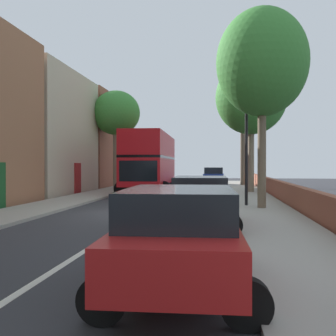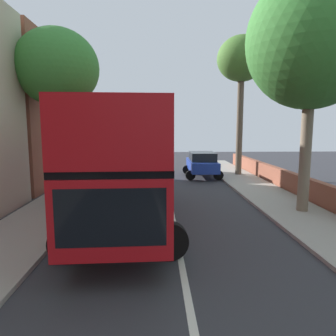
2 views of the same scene
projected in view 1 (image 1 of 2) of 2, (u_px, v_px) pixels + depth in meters
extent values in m
plane|color=#333338|center=(144.00, 213.00, 16.27)|extent=(84.00, 84.00, 0.00)
cube|color=silver|center=(144.00, 213.00, 16.27)|extent=(0.16, 54.00, 0.01)
cube|color=#9E998E|center=(32.00, 210.00, 16.92)|extent=(2.60, 60.00, 0.12)
cube|color=#9E998E|center=(266.00, 213.00, 15.62)|extent=(2.60, 60.00, 0.12)
cube|color=beige|center=(49.00, 133.00, 26.87)|extent=(4.00, 9.22, 8.27)
cube|color=maroon|center=(78.00, 179.00, 26.63)|extent=(0.08, 1.10, 2.10)
cube|color=brown|center=(94.00, 141.00, 36.39)|extent=(4.00, 9.22, 8.38)
cube|color=maroon|center=(115.00, 175.00, 36.15)|extent=(0.08, 1.10, 2.10)
cube|color=brown|center=(306.00, 202.00, 15.41)|extent=(0.36, 54.00, 1.07)
cube|color=red|center=(151.00, 171.00, 27.36)|extent=(2.86, 10.20, 1.70)
cube|color=black|center=(151.00, 158.00, 27.36)|extent=(2.88, 10.10, 0.16)
cube|color=red|center=(151.00, 146.00, 27.35)|extent=(2.86, 10.20, 1.50)
cube|color=black|center=(138.00, 171.00, 22.35)|extent=(2.20, 0.14, 1.19)
cylinder|color=black|center=(164.00, 189.00, 23.82)|extent=(1.01, 0.34, 1.00)
cylinder|color=black|center=(122.00, 189.00, 24.07)|extent=(1.01, 0.34, 1.00)
cylinder|color=black|center=(173.00, 184.00, 30.67)|extent=(1.01, 0.34, 1.00)
cylinder|color=black|center=(141.00, 184.00, 30.92)|extent=(1.01, 0.34, 1.00)
cube|color=#AD1919|center=(201.00, 203.00, 12.40)|extent=(1.83, 4.31, 0.61)
cube|color=black|center=(201.00, 185.00, 12.18)|extent=(1.65, 2.38, 0.54)
cylinder|color=black|center=(176.00, 212.00, 13.82)|extent=(0.65, 0.24, 0.64)
cylinder|color=black|center=(227.00, 213.00, 13.62)|extent=(0.65, 0.24, 0.64)
cylinder|color=black|center=(168.00, 224.00, 11.19)|extent=(0.65, 0.24, 0.64)
cylinder|color=black|center=(231.00, 225.00, 11.00)|extent=(0.65, 0.24, 0.64)
cube|color=#AD1919|center=(180.00, 242.00, 6.13)|extent=(1.88, 4.25, 0.65)
cube|color=black|center=(179.00, 206.00, 5.92)|extent=(1.67, 2.36, 0.52)
cylinder|color=black|center=(138.00, 253.00, 7.51)|extent=(0.65, 0.24, 0.64)
cylinder|color=black|center=(232.00, 255.00, 7.34)|extent=(0.65, 0.24, 0.64)
cylinder|color=black|center=(103.00, 299.00, 4.93)|extent=(0.65, 0.24, 0.64)
cylinder|color=black|center=(246.00, 304.00, 4.76)|extent=(0.65, 0.24, 0.64)
cube|color=#1E389E|center=(214.00, 177.00, 36.46)|extent=(1.83, 4.23, 0.68)
cube|color=black|center=(214.00, 171.00, 36.24)|extent=(1.67, 2.34, 0.57)
cylinder|color=black|center=(205.00, 182.00, 37.88)|extent=(0.64, 0.23, 0.64)
cylinder|color=black|center=(224.00, 182.00, 37.62)|extent=(0.64, 0.23, 0.64)
cylinder|color=black|center=(203.00, 183.00, 35.30)|extent=(0.64, 0.23, 0.64)
cylinder|color=black|center=(224.00, 183.00, 35.04)|extent=(0.64, 0.23, 0.64)
cylinder|color=#7A6B56|center=(251.00, 153.00, 27.10)|extent=(0.43, 0.43, 5.29)
ellipsoid|color=#387F33|center=(251.00, 97.00, 27.07)|extent=(4.86, 4.86, 5.10)
cylinder|color=brown|center=(262.00, 146.00, 17.16)|extent=(0.37, 0.37, 5.34)
ellipsoid|color=#387F33|center=(262.00, 62.00, 17.12)|extent=(3.97, 3.97, 4.70)
cylinder|color=brown|center=(243.00, 147.00, 36.41)|extent=(0.43, 0.43, 7.05)
ellipsoid|color=#47752D|center=(243.00, 100.00, 36.37)|extent=(3.32, 3.32, 3.03)
cylinder|color=#7A6B56|center=(116.00, 156.00, 31.48)|extent=(0.52, 0.52, 5.06)
ellipsoid|color=#387F33|center=(116.00, 113.00, 31.45)|extent=(3.77, 3.77, 3.54)
cylinder|color=black|center=(246.00, 140.00, 18.20)|extent=(0.14, 0.14, 6.00)
sphere|color=silver|center=(247.00, 72.00, 18.17)|extent=(0.32, 0.32, 0.32)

